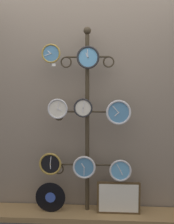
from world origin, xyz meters
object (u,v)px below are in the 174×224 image
(clock_middle_right, at_px, (119,112))
(clock_bottom_right, at_px, (120,170))
(clock_middle_center, at_px, (83,108))
(clock_top_center, at_px, (88,57))
(picture_frame, at_px, (119,198))
(vinyl_record, at_px, (50,197))
(clock_top_left, at_px, (51,54))
(clock_middle_left, at_px, (58,109))
(display_stand, at_px, (87,145))
(clock_bottom_center, at_px, (84,167))
(clock_bottom_left, at_px, (50,164))

(clock_middle_right, height_order, clock_bottom_right, clock_middle_right)
(clock_middle_center, height_order, clock_bottom_right, clock_middle_center)
(clock_top_center, bearing_deg, picture_frame, 1.24)
(clock_middle_center, xyz_separation_m, vinyl_record, (-0.36, 0.00, -0.99))
(clock_top_left, relative_size, clock_middle_left, 0.93)
(display_stand, xyz_separation_m, clock_middle_center, (-0.04, -0.09, 0.42))
(display_stand, relative_size, clock_bottom_right, 8.74)
(clock_bottom_center, bearing_deg, clock_top_center, 15.11)
(display_stand, distance_m, clock_bottom_right, 0.45)
(clock_top_left, relative_size, clock_middle_center, 1.01)
(clock_bottom_center, relative_size, picture_frame, 0.53)
(clock_top_center, bearing_deg, clock_middle_left, 177.25)
(display_stand, relative_size, clock_bottom_center, 8.38)
(clock_top_center, xyz_separation_m, clock_bottom_center, (-0.04, -0.01, -1.17))
(clock_middle_left, bearing_deg, picture_frame, -0.74)
(clock_top_left, distance_m, vinyl_record, 1.57)
(clock_top_left, height_order, vinyl_record, clock_top_left)
(display_stand, relative_size, clock_middle_center, 10.27)
(clock_middle_left, relative_size, picture_frame, 0.47)
(clock_bottom_left, xyz_separation_m, clock_bottom_center, (0.37, -0.01, -0.03))
(vinyl_record, bearing_deg, display_stand, 12.39)
(clock_top_left, distance_m, picture_frame, 1.72)
(clock_middle_left, relative_size, vinyl_record, 0.66)
(clock_middle_center, height_order, vinyl_record, clock_middle_center)
(clock_middle_left, bearing_deg, clock_bottom_right, -1.54)
(clock_middle_center, bearing_deg, clock_bottom_left, 179.56)
(clock_bottom_center, height_order, picture_frame, clock_bottom_center)
(display_stand, bearing_deg, clock_bottom_center, -105.13)
(clock_top_left, xyz_separation_m, clock_bottom_center, (0.36, -0.03, -1.22))
(clock_middle_left, bearing_deg, clock_top_left, 179.42)
(display_stand, relative_size, clock_middle_left, 9.51)
(clock_bottom_left, height_order, picture_frame, clock_bottom_left)
(clock_bottom_center, relative_size, vinyl_record, 0.75)
(display_stand, xyz_separation_m, vinyl_record, (-0.40, -0.09, -0.57))
(clock_middle_left, height_order, clock_bottom_right, clock_middle_left)
(clock_top_center, relative_size, clock_middle_center, 1.19)
(clock_bottom_right, xyz_separation_m, picture_frame, (-0.02, 0.01, -0.31))
(display_stand, distance_m, clock_middle_left, 0.52)
(clock_top_left, distance_m, clock_top_center, 0.40)
(clock_top_left, bearing_deg, clock_middle_right, -0.61)
(vinyl_record, height_order, picture_frame, picture_frame)
(clock_top_center, relative_size, clock_middle_right, 0.90)
(clock_middle_left, xyz_separation_m, clock_bottom_right, (0.68, -0.02, -0.66))
(clock_top_center, xyz_separation_m, clock_bottom_left, (-0.41, -0.00, -1.15))
(clock_top_center, xyz_separation_m, clock_middle_left, (-0.33, 0.02, -0.54))
(clock_bottom_center, xyz_separation_m, vinyl_record, (-0.38, 0.01, -0.35))
(clock_middle_left, xyz_separation_m, clock_bottom_center, (0.29, -0.03, -0.63))
(clock_middle_left, bearing_deg, clock_middle_center, -3.86)
(clock_middle_left, bearing_deg, vinyl_record, -170.32)
(clock_middle_center, height_order, clock_bottom_center, clock_middle_center)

